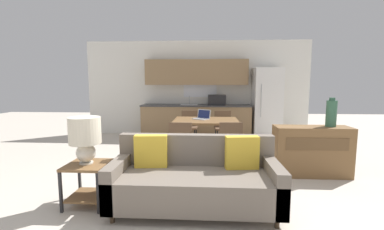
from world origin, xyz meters
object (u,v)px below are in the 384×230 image
at_px(dining_table, 206,123).
at_px(dining_chair_far_left, 189,125).
at_px(side_table, 88,177).
at_px(dining_chair_near_right, 230,141).
at_px(vase, 331,113).
at_px(couch, 195,180).
at_px(refrigerator, 267,103).
at_px(credenza, 311,151).
at_px(table_lamp, 85,135).
at_px(laptop, 202,117).
at_px(dining_chair_far_right, 223,126).
at_px(dining_chair_near_left, 181,141).

relative_size(dining_table, dining_chair_far_left, 1.59).
distance_m(side_table, dining_chair_near_right, 2.41).
bearing_deg(vase, couch, -149.81).
distance_m(refrigerator, credenza, 3.00).
bearing_deg(couch, dining_table, 87.15).
distance_m(dining_table, couch, 2.36).
bearing_deg(dining_chair_far_left, table_lamp, -103.32).
relative_size(refrigerator, table_lamp, 3.34).
height_order(dining_chair_far_left, laptop, laptop).
bearing_deg(couch, dining_chair_near_right, 70.38).
height_order(side_table, laptop, laptop).
relative_size(dining_table, table_lamp, 2.32).
height_order(vase, laptop, vase).
distance_m(vase, dining_chair_far_right, 2.55).
relative_size(table_lamp, dining_chair_far_right, 0.69).
xyz_separation_m(refrigerator, laptop, (-1.72, -1.72, -0.16)).
xyz_separation_m(table_lamp, dining_chair_near_left, (1.02, 1.45, -0.39)).
bearing_deg(table_lamp, dining_table, 58.09).
height_order(side_table, dining_chair_far_left, dining_chair_far_left).
bearing_deg(refrigerator, dining_chair_far_right, -140.93).
bearing_deg(dining_chair_far_left, dining_chair_far_right, 0.51).
xyz_separation_m(refrigerator, dining_chair_near_right, (-1.22, -2.63, -0.48)).
bearing_deg(laptop, dining_chair_far_left, 147.88).
xyz_separation_m(side_table, vase, (3.43, 1.23, 0.67)).
bearing_deg(side_table, credenza, 21.00).
bearing_deg(refrigerator, dining_table, -132.12).
bearing_deg(dining_chair_near_left, couch, 104.90).
bearing_deg(side_table, laptop, 60.98).
distance_m(table_lamp, credenza, 3.41).
bearing_deg(dining_chair_near_right, table_lamp, 35.61).
xyz_separation_m(couch, vase, (2.12, 1.23, 0.67)).
relative_size(couch, credenza, 1.64).
distance_m(table_lamp, dining_chair_far_right, 3.67).
height_order(dining_chair_far_left, dining_chair_near_right, same).
relative_size(side_table, laptop, 1.27).
bearing_deg(laptop, dining_chair_near_right, -26.72).
height_order(vase, dining_chair_near_left, vase).
relative_size(vase, dining_chair_far_left, 0.56).
distance_m(dining_table, credenza, 2.07).
relative_size(dining_table, dining_chair_near_left, 1.59).
relative_size(dining_table, dining_chair_far_right, 1.59).
xyz_separation_m(side_table, dining_chair_near_right, (1.86, 1.52, 0.13)).
relative_size(side_table, dining_chair_far_left, 0.62).
height_order(credenza, laptop, laptop).
xyz_separation_m(vase, laptop, (-2.08, 1.20, -0.23)).
xyz_separation_m(couch, laptop, (0.04, 2.43, 0.44)).
xyz_separation_m(dining_chair_far_left, dining_chair_far_right, (0.83, -0.06, 0.00)).
distance_m(refrigerator, dining_chair_far_right, 1.65).
distance_m(dining_table, table_lamp, 2.74).
bearing_deg(couch, refrigerator, 67.00).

